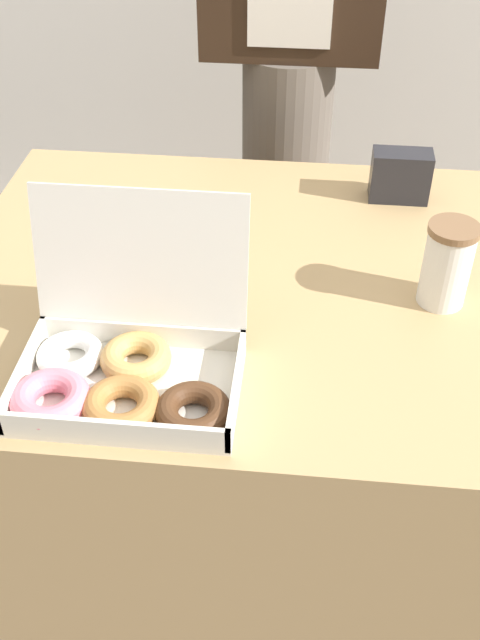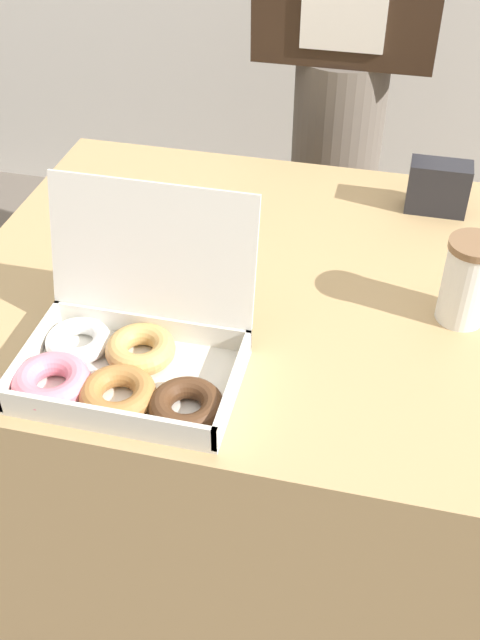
{
  "view_description": "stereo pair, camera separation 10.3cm",
  "coord_description": "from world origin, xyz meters",
  "views": [
    {
      "loc": [
        0.05,
        -1.05,
        1.5
      ],
      "look_at": [
        -0.03,
        -0.26,
        0.85
      ],
      "focal_mm": 42.0,
      "sensor_mm": 36.0,
      "label": 1
    },
    {
      "loc": [
        0.15,
        -1.04,
        1.5
      ],
      "look_at": [
        -0.03,
        -0.26,
        0.85
      ],
      "focal_mm": 42.0,
      "sensor_mm": 36.0,
      "label": 2
    }
  ],
  "objects": [
    {
      "name": "donut_box",
      "position": [
        -0.2,
        -0.3,
        0.76
      ],
      "size": [
        0.35,
        0.28,
        0.25
      ],
      "color": "silver",
      "rests_on": "table"
    },
    {
      "name": "person_customer",
      "position": [
        -0.01,
        0.74,
        0.87
      ],
      "size": [
        0.42,
        0.23,
        1.62
      ],
      "color": "#665B51",
      "rests_on": "ground_plane"
    },
    {
      "name": "table",
      "position": [
        0.0,
        0.0,
        0.36
      ],
      "size": [
        1.15,
        0.86,
        0.73
      ],
      "color": "tan",
      "rests_on": "ground_plane"
    },
    {
      "name": "coffee_cup",
      "position": [
        0.28,
        -0.04,
        0.8
      ],
      "size": [
        0.08,
        0.08,
        0.15
      ],
      "color": "white",
      "rests_on": "table"
    },
    {
      "name": "ground_plane",
      "position": [
        0.0,
        0.0,
        0.0
      ],
      "size": [
        14.0,
        14.0,
        0.0
      ],
      "primitive_type": "plane",
      "color": "#665B51"
    },
    {
      "name": "napkin_holder",
      "position": [
        0.23,
        0.3,
        0.78
      ],
      "size": [
        0.12,
        0.06,
        0.1
      ],
      "color": "#232328",
      "rests_on": "table"
    }
  ]
}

